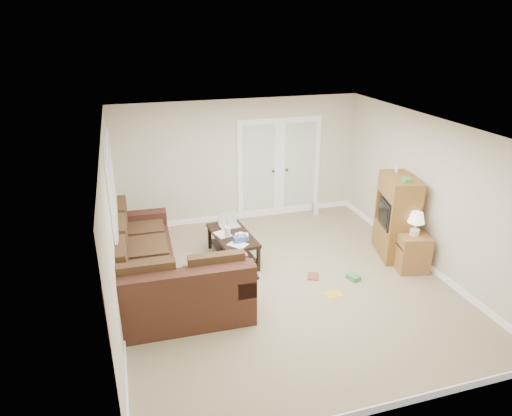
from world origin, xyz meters
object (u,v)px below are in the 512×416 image
object	(u,v)px
tv_armoire	(396,216)
coffee_table	(233,245)
sectional_sofa	(157,273)
side_cabinet	(412,249)

from	to	relation	value
tv_armoire	coffee_table	bearing A→B (deg)	-178.54
sectional_sofa	side_cabinet	xyz separation A→B (m)	(4.13, -0.46, 0.01)
tv_armoire	side_cabinet	distance (m)	0.66
sectional_sofa	tv_armoire	size ratio (longest dim) A/B	1.93
tv_armoire	sectional_sofa	bearing A→B (deg)	-164.07
coffee_table	tv_armoire	distance (m)	2.90
tv_armoire	side_cabinet	bearing A→B (deg)	-76.23
coffee_table	sectional_sofa	bearing A→B (deg)	-156.97
tv_armoire	side_cabinet	xyz separation A→B (m)	(-0.01, -0.55, -0.36)
sectional_sofa	tv_armoire	xyz separation A→B (m)	(4.14, 0.09, 0.38)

